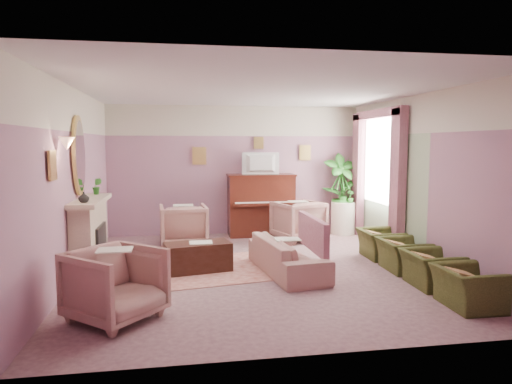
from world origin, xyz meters
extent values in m
cube|color=#856268|center=(0.00, 0.00, 0.00)|extent=(5.50, 6.00, 0.01)
cube|color=silver|center=(0.00, 0.00, 2.80)|extent=(5.50, 6.00, 0.01)
cube|color=gray|center=(0.00, 3.00, 1.40)|extent=(5.50, 0.02, 2.80)
cube|color=gray|center=(0.00, -3.00, 1.40)|extent=(5.50, 0.02, 2.80)
cube|color=gray|center=(-2.75, 0.00, 1.40)|extent=(0.02, 6.00, 2.80)
cube|color=gray|center=(2.75, 0.00, 1.40)|extent=(0.02, 6.00, 2.80)
cube|color=beige|center=(0.00, 2.99, 2.47)|extent=(5.50, 0.01, 0.65)
cube|color=#9AB38D|center=(2.73, 1.30, 1.07)|extent=(0.01, 3.00, 2.15)
cube|color=#BFAE91|center=(-2.59, 0.20, 0.55)|extent=(0.30, 1.40, 1.10)
cube|color=black|center=(-2.49, 0.20, 0.40)|extent=(0.18, 0.72, 0.68)
cube|color=#E54D04|center=(-2.45, 0.20, 0.22)|extent=(0.06, 0.54, 0.10)
cube|color=#BFAE91|center=(-2.56, 0.20, 1.12)|extent=(0.40, 1.55, 0.07)
cube|color=#BFAE91|center=(-2.39, 0.20, 0.01)|extent=(0.55, 1.50, 0.02)
ellipsoid|color=tan|center=(-2.70, 0.20, 1.80)|extent=(0.04, 0.72, 1.20)
ellipsoid|color=white|center=(-2.67, 0.20, 1.80)|extent=(0.01, 0.60, 1.06)
cone|color=#FEBB8F|center=(-2.62, -0.85, 1.98)|extent=(0.20, 0.20, 0.16)
cube|color=#441910|center=(0.50, 2.68, 0.65)|extent=(1.40, 0.60, 1.30)
cube|color=#441910|center=(0.50, 2.33, 0.72)|extent=(1.30, 0.12, 0.06)
cube|color=white|center=(0.50, 2.33, 0.76)|extent=(1.20, 0.08, 0.02)
cube|color=#441910|center=(0.50, 2.68, 1.31)|extent=(1.45, 0.65, 0.04)
imported|color=black|center=(0.50, 2.63, 1.60)|extent=(0.80, 0.12, 0.48)
cube|color=tan|center=(-0.80, 2.96, 1.72)|extent=(0.30, 0.03, 0.38)
cube|color=tan|center=(1.55, 2.96, 1.78)|extent=(0.26, 0.03, 0.34)
cube|color=tan|center=(0.50, 2.96, 2.00)|extent=(0.22, 0.03, 0.26)
cube|color=tan|center=(-2.71, -1.20, 1.72)|extent=(0.03, 0.28, 0.36)
cube|color=silver|center=(2.70, 1.55, 1.70)|extent=(0.03, 1.40, 1.80)
cube|color=#95586A|center=(2.62, 0.63, 1.30)|extent=(0.16, 0.34, 2.60)
cube|color=#95586A|center=(2.62, 2.47, 1.30)|extent=(0.16, 0.34, 2.60)
cube|color=#95586A|center=(2.62, 1.55, 2.56)|extent=(0.16, 2.20, 0.16)
imported|color=#297824|center=(-2.55, 0.75, 1.29)|extent=(0.16, 0.16, 0.28)
imported|color=beige|center=(-2.55, -0.30, 1.23)|extent=(0.16, 0.16, 0.16)
cube|color=#B77368|center=(-0.85, 0.09, 0.01)|extent=(2.76, 2.18, 0.01)
cube|color=black|center=(-0.96, 0.04, 0.23)|extent=(1.08, 0.69, 0.45)
cube|color=white|center=(-0.91, 0.04, 0.46)|extent=(0.35, 0.28, 0.01)
imported|color=tan|center=(0.39, -0.26, 0.37)|extent=(0.61, 1.83, 0.74)
cube|color=#95586A|center=(0.79, -0.26, 0.60)|extent=(0.09, 1.39, 0.51)
imported|color=tan|center=(-1.17, 1.83, 0.45)|extent=(0.87, 0.87, 0.91)
imported|color=tan|center=(1.16, 2.02, 0.45)|extent=(0.87, 0.87, 0.91)
imported|color=tan|center=(-1.94, -1.81, 0.45)|extent=(0.87, 0.87, 0.91)
imported|color=#3E451D|center=(2.20, -2.09, 0.33)|extent=(0.53, 0.76, 0.66)
imported|color=#3E451D|center=(2.20, -1.27, 0.33)|extent=(0.53, 0.76, 0.66)
imported|color=#3E451D|center=(2.20, -0.45, 0.33)|extent=(0.53, 0.76, 0.66)
imported|color=#3E451D|center=(2.20, 0.37, 0.33)|extent=(0.53, 0.76, 0.66)
cylinder|color=white|center=(2.31, 2.52, 0.35)|extent=(0.52, 0.52, 0.70)
imported|color=#297824|center=(2.31, 2.52, 0.87)|extent=(0.30, 0.30, 0.34)
imported|color=#297824|center=(2.43, 2.42, 0.84)|extent=(0.16, 0.16, 0.28)
cylinder|color=brown|center=(2.29, 2.64, 0.17)|extent=(0.34, 0.34, 0.34)
imported|color=#297824|center=(2.29, 2.64, 1.06)|extent=(0.76, 0.76, 1.44)
camera|label=1|loc=(-1.20, -6.95, 1.97)|focal=32.00mm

